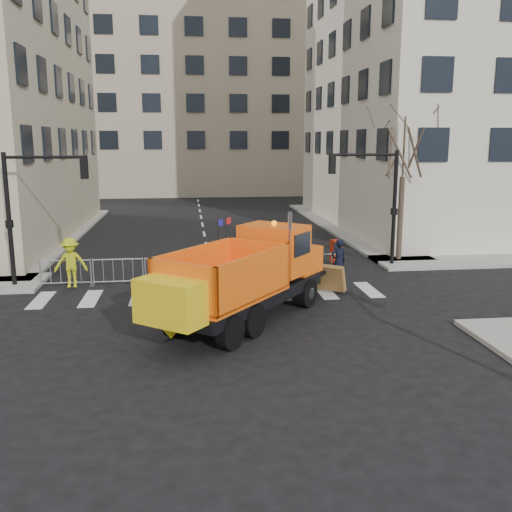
{
  "coord_description": "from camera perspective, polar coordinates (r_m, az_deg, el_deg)",
  "views": [
    {
      "loc": [
        -0.98,
        -15.78,
        5.89
      ],
      "look_at": [
        1.21,
        2.5,
        2.11
      ],
      "focal_mm": 40.0,
      "sensor_mm": 36.0,
      "label": 1
    }
  ],
  "objects": [
    {
      "name": "crowd_barriers",
      "position": [
        23.98,
        -6.12,
        -1.32
      ],
      "size": [
        12.6,
        0.6,
        1.1
      ],
      "primitive_type": null,
      "color": "#9EA0A5",
      "rests_on": "ground"
    },
    {
      "name": "worker",
      "position": [
        23.53,
        -18.04,
        -0.63
      ],
      "size": [
        1.3,
        0.79,
        1.97
      ],
      "primitive_type": "imported",
      "rotation": [
        0.0,
        0.0,
        0.04
      ],
      "color": "#B3B815",
      "rests_on": "sidewalk_back"
    },
    {
      "name": "street_tree",
      "position": [
        28.26,
        14.4,
        6.91
      ],
      "size": [
        3.0,
        3.0,
        7.5
      ],
      "primitive_type": null,
      "color": "#382B21",
      "rests_on": "ground"
    },
    {
      "name": "plow_truck",
      "position": [
        18.35,
        -1.29,
        -1.94
      ],
      "size": [
        7.62,
        8.76,
        3.58
      ],
      "rotation": [
        0.0,
        0.0,
        0.91
      ],
      "color": "black",
      "rests_on": "ground"
    },
    {
      "name": "traffic_light_right",
      "position": [
        27.18,
        13.66,
        4.55
      ],
      "size": [
        0.18,
        0.18,
        5.4
      ],
      "primitive_type": "cylinder",
      "color": "black",
      "rests_on": "ground"
    },
    {
      "name": "sidewalk_back",
      "position": [
        24.98,
        -4.41,
        -1.88
      ],
      "size": [
        64.0,
        5.0,
        0.15
      ],
      "primitive_type": "cube",
      "color": "gray",
      "rests_on": "ground"
    },
    {
      "name": "traffic_light_left",
      "position": [
        24.52,
        -23.45,
        3.18
      ],
      "size": [
        0.18,
        0.18,
        5.4
      ],
      "primitive_type": "cylinder",
      "color": "black",
      "rests_on": "ground"
    },
    {
      "name": "ground",
      "position": [
        16.87,
        -3.12,
        -8.84
      ],
      "size": [
        120.0,
        120.0,
        0.0
      ],
      "primitive_type": "plane",
      "color": "black",
      "rests_on": "ground"
    },
    {
      "name": "cop_b",
      "position": [
        22.79,
        4.35,
        -0.91
      ],
      "size": [
        1.01,
        0.83,
        1.92
      ],
      "primitive_type": "imported",
      "rotation": [
        0.0,
        0.0,
        3.26
      ],
      "color": "black",
      "rests_on": "ground"
    },
    {
      "name": "cop_c",
      "position": [
        23.42,
        1.84,
        -0.81
      ],
      "size": [
        0.99,
        1.01,
        1.7
      ],
      "primitive_type": "imported",
      "rotation": [
        0.0,
        0.0,
        3.94
      ],
      "color": "black",
      "rests_on": "ground"
    },
    {
      "name": "building_far",
      "position": [
        68.06,
        -6.25,
        16.7
      ],
      "size": [
        30.0,
        18.0,
        24.0
      ],
      "primitive_type": "cube",
      "color": "tan",
      "rests_on": "ground"
    },
    {
      "name": "newspaper_box",
      "position": [
        27.11,
        8.0,
        0.46
      ],
      "size": [
        0.55,
        0.51,
        1.1
      ],
      "primitive_type": "cube",
      "rotation": [
        0.0,
        0.0,
        0.29
      ],
      "color": "#A6240C",
      "rests_on": "sidewalk_back"
    },
    {
      "name": "cop_a",
      "position": [
        23.73,
        8.25,
        -0.54
      ],
      "size": [
        0.77,
        0.6,
        1.88
      ],
      "primitive_type": "imported",
      "rotation": [
        0.0,
        0.0,
        3.37
      ],
      "color": "black",
      "rests_on": "ground"
    }
  ]
}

